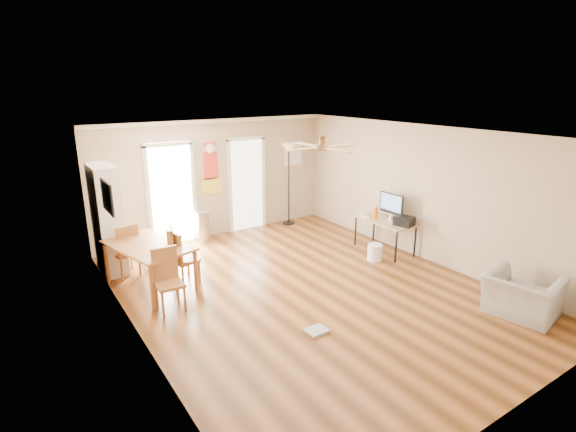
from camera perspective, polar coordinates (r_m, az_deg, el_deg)
floor at (r=7.52m, az=2.57°, el=-9.53°), size 7.00×7.00×0.00m
ceiling at (r=6.78m, az=2.85°, el=10.57°), size 5.50×7.00×0.00m
wall_back at (r=9.99m, az=-9.28°, el=4.82°), size 5.50×0.04×2.60m
wall_front at (r=4.88m, az=28.14°, el=-9.90°), size 5.50×0.04×2.60m
wall_left at (r=5.93m, az=-19.35°, el=-4.25°), size 0.04×7.00×2.60m
wall_right at (r=8.90m, az=17.16°, el=2.82°), size 0.04×7.00×2.60m
crown_molding at (r=6.79m, az=2.85°, el=10.24°), size 5.50×7.00×0.08m
kitchen_doorway at (r=9.66m, az=-14.84°, el=2.54°), size 0.90×0.10×2.10m
bathroom_doorway at (r=10.35m, az=-5.40°, el=3.96°), size 0.80×0.10×2.10m
wall_decal at (r=9.88m, az=-9.96°, el=6.13°), size 0.46×0.03×1.10m
ac_grille at (r=10.88m, az=0.63°, el=8.14°), size 0.50×0.04×0.60m
framed_poster at (r=7.13m, az=-22.37°, el=2.28°), size 0.04×0.66×0.48m
ceiling_fan at (r=6.57m, az=4.40°, el=8.85°), size 1.24×1.24×0.20m
bookshelf at (r=8.56m, az=-22.37°, el=-0.40°), size 0.40×0.89×1.98m
dining_table at (r=7.80m, az=-17.41°, el=-6.20°), size 1.30×1.74×0.78m
dining_chair_right_a at (r=7.73m, az=-13.17°, el=-5.02°), size 0.54×0.54×1.04m
dining_chair_right_b at (r=7.77m, az=-13.22°, el=-5.23°), size 0.47×0.47×0.96m
dining_chair_near at (r=6.93m, az=-15.09°, el=-8.13°), size 0.41×0.41×0.96m
dining_chair_far at (r=8.40m, az=-20.36°, el=-4.16°), size 0.47×0.47×0.97m
trash_can at (r=9.77m, az=-10.95°, el=-1.36°), size 0.34×0.34×0.68m
torchiere_lamp at (r=10.68m, az=0.10°, el=4.07°), size 0.39×0.39×1.97m
computer_desk at (r=9.29m, az=12.34°, el=-2.47°), size 0.62×1.23×0.66m
imac at (r=9.13m, az=13.20°, el=1.13°), size 0.15×0.60×0.56m
keyboard at (r=9.34m, az=9.82°, el=-0.04°), size 0.25×0.42×0.01m
printer at (r=8.92m, az=14.80°, el=-0.62°), size 0.37×0.41×0.18m
orange_bottle at (r=9.22m, az=11.27°, el=0.41°), size 0.09×0.09×0.25m
wastebasket_a at (r=8.81m, az=11.16°, el=-4.63°), size 0.31×0.31×0.33m
floor_cloth at (r=6.36m, az=3.68°, el=-14.62°), size 0.32×0.26×0.04m
armchair at (r=7.48m, az=27.99°, el=-9.08°), size 1.02×1.12×0.63m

